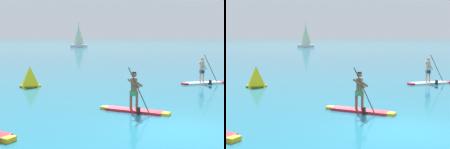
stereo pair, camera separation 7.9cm
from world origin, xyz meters
The scene contains 5 objects.
ground centered at (0.00, 0.00, 0.00)m, with size 440.00×440.00×0.00m, color teal.
paddleboarder_mid_center centered at (-1.95, 2.31, 0.39)m, with size 2.99×1.12×1.90m.
paddleboarder_far_right centered at (1.31, 11.04, 0.35)m, with size 2.84×1.81×1.96m.
race_marker_buoy centered at (-9.09, 7.59, 0.56)m, with size 1.28×1.28×1.27m.
sailboat_left_horizon centered at (-25.82, 70.38, 0.89)m, with size 4.48×2.14×6.39m.
Camera 2 is at (-0.07, -10.80, 3.13)m, focal length 52.82 mm.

